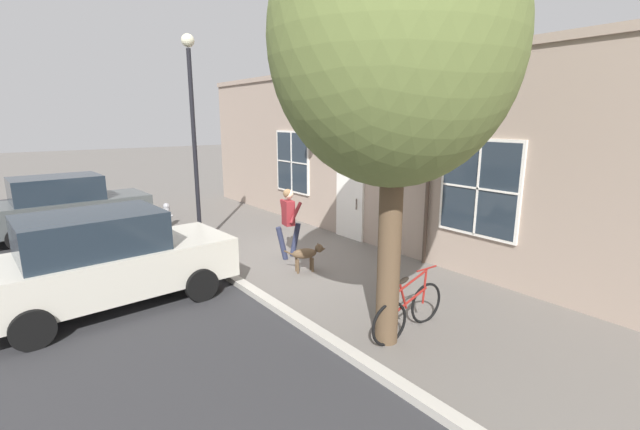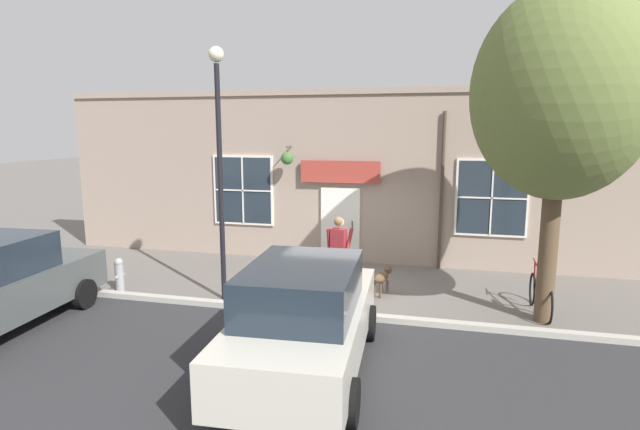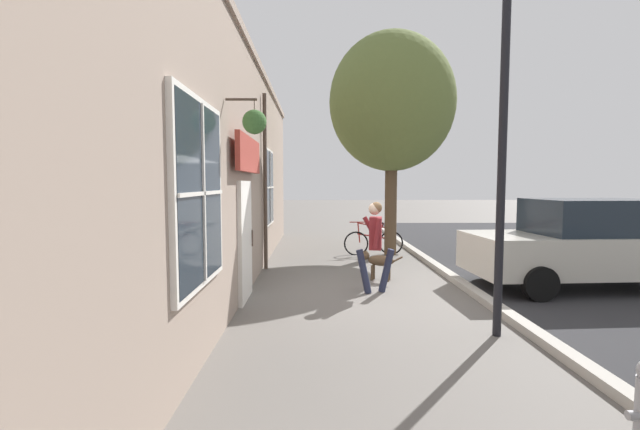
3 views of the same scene
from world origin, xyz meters
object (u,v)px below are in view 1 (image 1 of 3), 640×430
street_tree_by_curb (399,53)px  leaning_bicycle (409,310)px  parked_car_nearest_curb (65,206)px  pedestrian_walking (288,217)px  fire_hydrant (167,215)px  street_lamp (193,114)px  parked_car_mid_block (105,260)px  dog_on_leash (307,254)px

street_tree_by_curb → leaning_bicycle: street_tree_by_curb is taller
leaning_bicycle → parked_car_nearest_curb: (3.43, -10.00, 0.50)m
pedestrian_walking → fire_hydrant: size_ratio=2.23×
street_lamp → fire_hydrant: 4.01m
parked_car_mid_block → street_lamp: bearing=-137.0°
dog_on_leash → parked_car_nearest_curb: 7.74m
parked_car_mid_block → parked_car_nearest_curb: bearing=-91.4°
parked_car_nearest_curb → fire_hydrant: parked_car_nearest_curb is taller
fire_hydrant → leaning_bicycle: bearing=94.9°
parked_car_mid_block → dog_on_leash: bearing=169.5°
pedestrian_walking → street_lamp: (1.33, -2.29, 2.42)m
street_tree_by_curb → fire_hydrant: bearing=-87.7°
street_lamp → fire_hydrant: size_ratio=6.96×
dog_on_leash → street_tree_by_curb: size_ratio=0.15×
pedestrian_walking → street_tree_by_curb: bearing=77.1°
parked_car_nearest_curb → street_lamp: size_ratio=0.82×
pedestrian_walking → leaning_bicycle: (0.56, 4.31, -0.66)m
street_tree_by_curb → street_lamp: bearing=-87.0°
parked_car_nearest_curb → fire_hydrant: 2.79m
leaning_bicycle → fire_hydrant: (0.79, -9.21, 0.02)m
street_lamp → fire_hydrant: street_lamp is taller
pedestrian_walking → leaning_bicycle: bearing=82.6°
pedestrian_walking → street_lamp: bearing=-59.9°
dog_on_leash → street_lamp: 4.66m
dog_on_leash → fire_hydrant: (1.15, -5.95, -0.02)m
pedestrian_walking → parked_car_nearest_curb: (3.99, -5.68, -0.16)m
street_tree_by_curb → fire_hydrant: size_ratio=8.17×
parked_car_mid_block → fire_hydrant: 5.94m
pedestrian_walking → parked_car_mid_block: 4.16m
leaning_bicycle → parked_car_mid_block: (3.58, -3.99, 0.50)m
fire_hydrant → street_lamp: bearing=90.6°
parked_car_nearest_curb → pedestrian_walking: bearing=125.1°
pedestrian_walking → fire_hydrant: pedestrian_walking is taller
pedestrian_walking → street_tree_by_curb: 5.42m
street_tree_by_curb → parked_car_mid_block: size_ratio=1.43×
leaning_bicycle → street_lamp: (0.77, -6.61, 3.07)m
pedestrian_walking → parked_car_nearest_curb: 6.95m
parked_car_nearest_curb → street_lamp: bearing=128.1°
dog_on_leash → pedestrian_walking: bearing=-101.4°
street_tree_by_curb → parked_car_nearest_curb: street_tree_by_curb is taller
dog_on_leash → street_tree_by_curb: 5.04m
parked_car_nearest_curb → parked_car_mid_block: 6.01m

